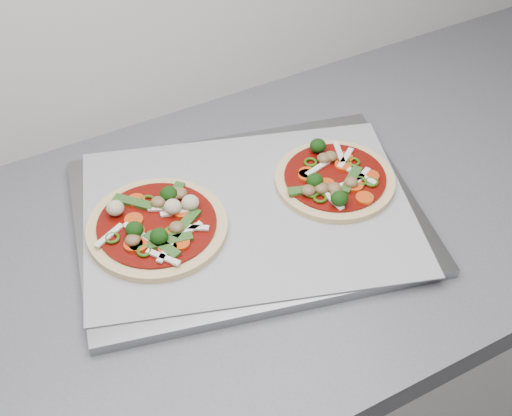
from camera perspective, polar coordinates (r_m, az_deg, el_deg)
countertop at (r=0.96m, az=-4.86°, el=-4.37°), size 3.60×0.60×0.04m
baking_tray at (r=0.98m, az=-0.64°, el=-0.61°), size 0.53×0.44×0.02m
parchment at (r=0.98m, az=-0.64°, el=-0.25°), size 0.53×0.45×0.00m
pizza_left at (r=0.95m, az=-7.88°, el=-1.29°), size 0.26×0.26×0.03m
pizza_right at (r=1.02m, az=6.26°, el=2.34°), size 0.20×0.20×0.03m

